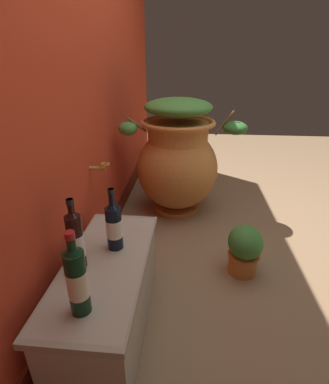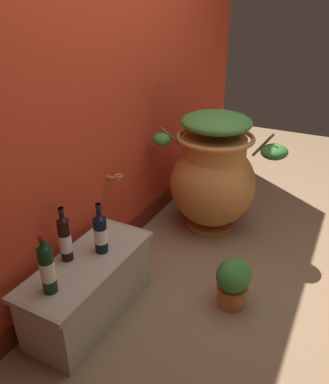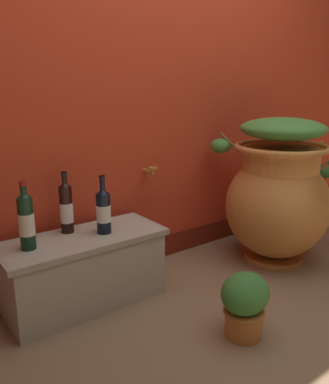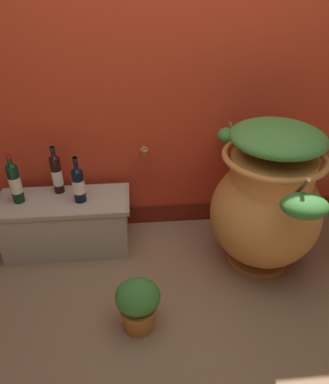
{
  "view_description": "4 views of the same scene",
  "coord_description": "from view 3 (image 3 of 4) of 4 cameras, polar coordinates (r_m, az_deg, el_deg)",
  "views": [
    {
      "loc": [
        -1.73,
        0.49,
        1.24
      ],
      "look_at": [
        -0.02,
        0.65,
        0.44
      ],
      "focal_mm": 26.93,
      "sensor_mm": 36.0,
      "label": 1
    },
    {
      "loc": [
        -2.02,
        -0.33,
        1.71
      ],
      "look_at": [
        0.06,
        0.76,
        0.51
      ],
      "focal_mm": 35.4,
      "sensor_mm": 36.0,
      "label": 2
    },
    {
      "loc": [
        -1.51,
        -0.95,
        1.16
      ],
      "look_at": [
        -0.16,
        0.85,
        0.55
      ],
      "focal_mm": 36.72,
      "sensor_mm": 36.0,
      "label": 3
    },
    {
      "loc": [
        -0.21,
        -1.2,
        1.7
      ],
      "look_at": [
        -0.02,
        0.84,
        0.43
      ],
      "focal_mm": 33.92,
      "sensor_mm": 36.0,
      "label": 4
    }
  ],
  "objects": [
    {
      "name": "wine_bottle_left",
      "position": [
        2.0,
        -19.45,
        -3.79
      ],
      "size": [
        0.08,
        0.08,
        0.34
      ],
      "color": "black",
      "rests_on": "stone_ledge"
    },
    {
      "name": "wine_bottle_middle",
      "position": [
        2.17,
        -14.09,
        -2.1
      ],
      "size": [
        0.07,
        0.07,
        0.33
      ],
      "color": "black",
      "rests_on": "stone_ledge"
    },
    {
      "name": "potted_shrub",
      "position": [
        1.95,
        11.55,
        -15.46
      ],
      "size": [
        0.24,
        0.21,
        0.32
      ],
      "color": "#C17033",
      "rests_on": "ground_plane"
    },
    {
      "name": "stone_ledge",
      "position": [
        2.2,
        -11.57,
        -10.7
      ],
      "size": [
        0.88,
        0.37,
        0.39
      ],
      "color": "#B2A893",
      "rests_on": "ground_plane"
    },
    {
      "name": "terracotta_urn",
      "position": [
        2.7,
        16.25,
        -0.12
      ],
      "size": [
        0.93,
        0.99,
        0.97
      ],
      "color": "#CC7F3D",
      "rests_on": "ground_plane"
    },
    {
      "name": "ground_plane",
      "position": [
        2.13,
        18.54,
        -18.7
      ],
      "size": [
        7.0,
        7.0,
        0.0
      ],
      "primitive_type": "plane",
      "color": "#896B4C"
    },
    {
      "name": "back_wall",
      "position": [
        2.63,
        -1.82,
        18.08
      ],
      "size": [
        4.4,
        0.33,
        2.6
      ],
      "color": "red",
      "rests_on": "ground_plane"
    },
    {
      "name": "wine_bottle_right",
      "position": [
        2.12,
        -8.86,
        -2.53
      ],
      "size": [
        0.08,
        0.08,
        0.32
      ],
      "color": "black",
      "rests_on": "stone_ledge"
    }
  ]
}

